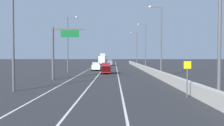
{
  "coord_description": "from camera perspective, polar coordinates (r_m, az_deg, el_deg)",
  "views": [
    {
      "loc": [
        0.81,
        -6.22,
        3.47
      ],
      "look_at": [
        0.44,
        36.41,
        2.15
      ],
      "focal_mm": 38.68,
      "sensor_mm": 36.0,
      "label": 1
    }
  ],
  "objects": [
    {
      "name": "ground_plane",
      "position": [
        70.31,
        -0.17,
        -1.05
      ],
      "size": [
        320.0,
        320.0,
        0.0
      ],
      "primitive_type": "plane",
      "color": "#2D2D30"
    },
    {
      "name": "lane_stripe_left",
      "position": [
        61.64,
        -5.39,
        -1.45
      ],
      "size": [
        0.16,
        130.0,
        0.0
      ],
      "primitive_type": "cube",
      "color": "silver",
      "rests_on": "ground_plane"
    },
    {
      "name": "lane_stripe_center",
      "position": [
        61.38,
        -2.13,
        -1.46
      ],
      "size": [
        0.16,
        130.0,
        0.0
      ],
      "primitive_type": "cube",
      "color": "silver",
      "rests_on": "ground_plane"
    },
    {
      "name": "lane_stripe_right",
      "position": [
        61.32,
        1.14,
        -1.46
      ],
      "size": [
        0.16,
        130.0,
        0.0
      ],
      "primitive_type": "cube",
      "color": "silver",
      "rests_on": "ground_plane"
    },
    {
      "name": "jersey_barrier_right",
      "position": [
        46.82,
        8.99,
        -1.82
      ],
      "size": [
        0.6,
        120.0,
        1.1
      ],
      "primitive_type": "cube",
      "color": "#B2ADA3",
      "rests_on": "ground_plane"
    },
    {
      "name": "overhead_sign_gantry",
      "position": [
        35.54,
        -12.66,
        3.76
      ],
      "size": [
        4.68,
        0.36,
        7.5
      ],
      "color": "#47474C",
      "rests_on": "ground_plane"
    },
    {
      "name": "speed_advisory_sign",
      "position": [
        20.77,
        17.36,
        -3.02
      ],
      "size": [
        0.6,
        0.11,
        3.0
      ],
      "color": "#4C4C51",
      "rests_on": "ground_plane"
    },
    {
      "name": "lamp_post_right_near",
      "position": [
        18.72,
        23.47,
        10.76
      ],
      "size": [
        2.14,
        0.44,
        11.35
      ],
      "color": "#4C4C51",
      "rests_on": "ground_plane"
    },
    {
      "name": "lamp_post_right_second",
      "position": [
        39.1,
        11.22,
        6.11
      ],
      "size": [
        2.14,
        0.44,
        11.35
      ],
      "color": "#4C4C51",
      "rests_on": "ground_plane"
    },
    {
      "name": "lamp_post_right_third",
      "position": [
        60.13,
        7.72,
        4.6
      ],
      "size": [
        2.14,
        0.44,
        11.35
      ],
      "color": "#4C4C51",
      "rests_on": "ground_plane"
    },
    {
      "name": "lamp_post_right_fourth",
      "position": [
        81.24,
        5.69,
        3.87
      ],
      "size": [
        2.14,
        0.44,
        11.35
      ],
      "color": "#4C4C51",
      "rests_on": "ground_plane"
    },
    {
      "name": "lamp_post_left_near",
      "position": [
        25.07,
        -21.89,
        8.46
      ],
      "size": [
        2.14,
        0.44,
        11.35
      ],
      "color": "#4C4C51",
      "rests_on": "ground_plane"
    },
    {
      "name": "lamp_post_left_mid",
      "position": [
        49.5,
        -10.19,
        5.2
      ],
      "size": [
        2.14,
        0.44,
        11.35
      ],
      "color": "#4C4C51",
      "rests_on": "ground_plane"
    },
    {
      "name": "car_white_0",
      "position": [
        55.79,
        -3.73,
        -0.79
      ],
      "size": [
        2.0,
        4.71,
        1.95
      ],
      "color": "white",
      "rests_on": "ground_plane"
    },
    {
      "name": "car_gray_1",
      "position": [
        82.34,
        -0.48,
        0.11
      ],
      "size": [
        1.92,
        4.73,
        2.13
      ],
      "color": "slate",
      "rests_on": "ground_plane"
    },
    {
      "name": "car_red_2",
      "position": [
        46.02,
        -1.46,
        -1.24
      ],
      "size": [
        1.96,
        4.47,
        2.11
      ],
      "color": "red",
      "rests_on": "ground_plane"
    },
    {
      "name": "box_truck",
      "position": [
        93.8,
        -2.26,
        0.88
      ],
      "size": [
        2.69,
        9.09,
        4.36
      ],
      "color": "silver",
      "rests_on": "ground_plane"
    }
  ]
}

